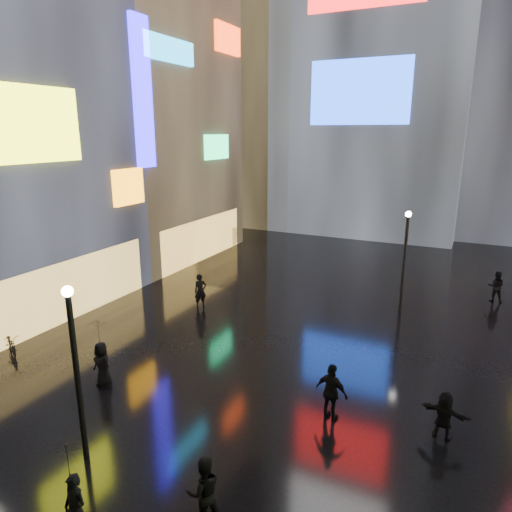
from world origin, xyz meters
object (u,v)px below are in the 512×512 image
Objects in this scene: lamp_far at (405,255)px; pedestrian_0 at (75,509)px; bicycle at (11,343)px; lamp_near at (76,366)px; pedestrian_3 at (332,392)px.

lamp_far is 18.19m from pedestrian_0.
pedestrian_0 is 1.04× the size of bicycle.
pedestrian_3 is at bearing 40.66° from lamp_near.
pedestrian_3 is 1.18× the size of bicycle.
lamp_near is 3.05× the size of pedestrian_0.
lamp_far is at bearing -23.02° from bicycle.
lamp_near is 8.84m from bicycle.
lamp_far is 2.71× the size of pedestrian_3.
lamp_far is (6.17, 15.50, 0.00)m from lamp_near.
lamp_near reaches higher than pedestrian_3.
bicycle is at bearing 154.75° from pedestrian_0.
lamp_far is 3.05× the size of pedestrian_0.
bicycle is (-7.75, 3.43, -2.52)m from lamp_near.
lamp_near and lamp_far have the same top height.
pedestrian_3 reaches higher than bicycle.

